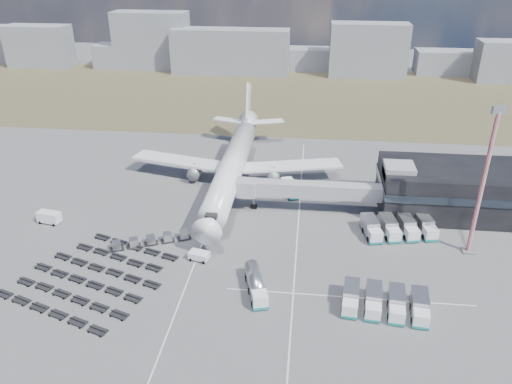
# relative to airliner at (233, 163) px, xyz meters

# --- Properties ---
(ground) EXTENTS (420.00, 420.00, 0.00)m
(ground) POSITION_rel_airliner_xyz_m (0.00, -32.38, -5.29)
(ground) COLOR #565659
(ground) RESTS_ON ground
(grass_strip) EXTENTS (420.00, 90.00, 0.01)m
(grass_strip) POSITION_rel_airliner_xyz_m (0.00, 77.62, -5.29)
(grass_strip) COLOR #434028
(grass_strip) RESTS_ON ground
(lane_markings) EXTENTS (47.12, 110.00, 0.01)m
(lane_markings) POSITION_rel_airliner_xyz_m (9.77, -29.38, -5.29)
(lane_markings) COLOR silver
(lane_markings) RESTS_ON ground
(terminal) EXTENTS (30.40, 16.40, 11.00)m
(terminal) POSITION_rel_airliner_xyz_m (47.77, -8.41, -0.04)
(terminal) COLOR black
(terminal) RESTS_ON ground
(jet_bridge) EXTENTS (30.30, 3.80, 7.05)m
(jet_bridge) POSITION_rel_airliner_xyz_m (15.90, -11.95, -0.24)
(jet_bridge) COLOR #939399
(jet_bridge) RESTS_ON ground
(airliner) EXTENTS (51.59, 64.53, 17.62)m
(airliner) POSITION_rel_airliner_xyz_m (0.00, 0.00, 0.00)
(airliner) COLOR white
(airliner) RESTS_ON ground
(skyline) EXTENTS (309.11, 26.11, 24.75)m
(skyline) POSITION_rel_airliner_xyz_m (-17.36, 117.16, 3.57)
(skyline) COLOR gray
(skyline) RESTS_ON ground
(fuel_tanker) EXTENTS (5.09, 10.25, 3.21)m
(fuel_tanker) POSITION_rel_airliner_xyz_m (9.87, -40.77, -3.69)
(fuel_tanker) COLOR white
(fuel_tanker) RESTS_ON ground
(pushback_tug) EXTENTS (4.03, 2.88, 1.60)m
(pushback_tug) POSITION_rel_airliner_xyz_m (-1.37, -32.54, -4.49)
(pushback_tug) COLOR white
(pushback_tug) RESTS_ON ground
(utility_van) EXTENTS (5.02, 2.94, 2.48)m
(utility_van) POSITION_rel_airliner_xyz_m (-34.67, -22.81, -4.05)
(utility_van) COLOR white
(utility_van) RESTS_ON ground
(catering_truck) EXTENTS (4.86, 6.91, 2.94)m
(catering_truck) POSITION_rel_airliner_xyz_m (13.65, -4.51, -3.79)
(catering_truck) COLOR white
(catering_truck) RESTS_ON ground
(service_trucks_near) EXTENTS (13.63, 8.49, 2.87)m
(service_trucks_near) POSITION_rel_airliner_xyz_m (30.26, -43.00, -3.73)
(service_trucks_near) COLOR white
(service_trucks_near) RESTS_ON ground
(service_trucks_far) EXTENTS (14.62, 9.88, 2.99)m
(service_trucks_far) POSITION_rel_airliner_xyz_m (35.62, -19.49, -3.67)
(service_trucks_far) COLOR white
(service_trucks_far) RESTS_ON ground
(uld_row) EXTENTS (14.55, 7.68, 1.67)m
(uld_row) POSITION_rel_airliner_xyz_m (-11.58, -28.50, -4.29)
(uld_row) COLOR black
(uld_row) RESTS_ON ground
(baggage_dollies) EXTENTS (27.75, 28.05, 0.71)m
(baggage_dollies) POSITION_rel_airliner_xyz_m (-18.34, -40.07, -4.94)
(baggage_dollies) COLOR black
(baggage_dollies) RESTS_ON ground
(floodlight_mast) EXTENTS (2.66, 2.16, 27.94)m
(floodlight_mast) POSITION_rel_airliner_xyz_m (47.71, -24.37, 8.71)
(floodlight_mast) COLOR #AF1C22
(floodlight_mast) RESTS_ON ground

